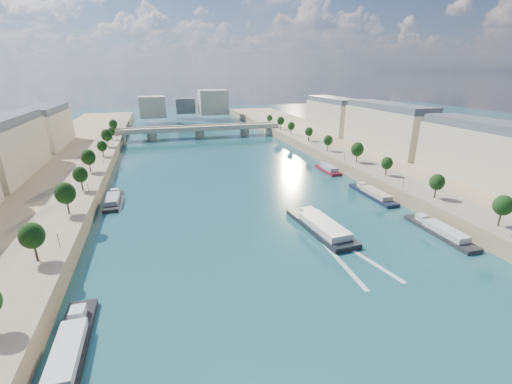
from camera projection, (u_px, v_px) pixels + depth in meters
ground at (247, 201)px, 121.36m from camera, size 700.00×700.00×0.00m
quay_left at (13, 217)px, 101.60m from camera, size 44.00×520.00×5.00m
quay_right at (418, 178)px, 139.46m from camera, size 44.00×520.00×5.00m
pave_left at (68, 204)px, 104.69m from camera, size 14.00×520.00×0.10m
pave_right at (387, 175)px, 134.66m from camera, size 14.00×520.00×0.10m
trees_left at (73, 185)px, 105.21m from camera, size 4.80×268.80×8.26m
trees_right at (369, 156)px, 141.38m from camera, size 4.80×268.80×8.26m
lamps_left at (76, 206)px, 95.91m from camera, size 0.36×200.36×4.28m
lamps_right at (370, 166)px, 137.09m from camera, size 0.36×200.36×4.28m
buildings_right at (428, 137)px, 149.08m from camera, size 16.00×226.00×23.20m
skyline at (190, 104)px, 316.02m from camera, size 79.00×42.00×22.00m
bridge at (200, 130)px, 236.05m from camera, size 112.00×12.00×8.15m
tour_barge at (321, 227)px, 98.96m from camera, size 10.35×28.92×3.85m
wake at (351, 258)px, 84.30m from camera, size 10.75×26.03×0.04m
moored_barges_right at (457, 241)px, 90.86m from camera, size 5.00×162.25×3.60m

